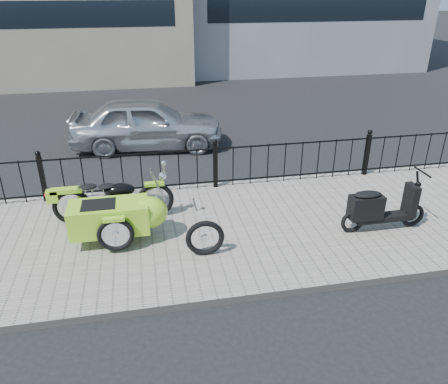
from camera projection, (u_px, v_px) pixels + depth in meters
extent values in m
plane|color=black|center=(227.00, 220.00, 8.42)|extent=(120.00, 120.00, 0.00)
cube|color=gray|center=(233.00, 230.00, 7.95)|extent=(30.00, 3.80, 0.12)
cube|color=gray|center=(214.00, 186.00, 9.66)|extent=(30.00, 0.10, 0.12)
cylinder|color=black|center=(215.00, 149.00, 9.14)|extent=(14.00, 0.04, 0.04)
cylinder|color=black|center=(215.00, 181.00, 9.46)|extent=(14.00, 0.04, 0.04)
cube|color=black|center=(43.00, 179.00, 8.70)|extent=(0.09, 0.09, 0.96)
sphere|color=black|center=(38.00, 154.00, 8.46)|extent=(0.11, 0.11, 0.11)
cube|color=black|center=(215.00, 166.00, 9.31)|extent=(0.09, 0.09, 0.96)
sphere|color=black|center=(215.00, 142.00, 9.07)|extent=(0.11, 0.11, 0.11)
cube|color=black|center=(367.00, 155.00, 9.92)|extent=(0.09, 0.09, 0.96)
sphere|color=black|center=(370.00, 132.00, 9.68)|extent=(0.11, 0.11, 0.11)
cube|color=black|center=(11.00, 15.00, 16.69)|extent=(12.50, 0.06, 1.00)
cube|color=black|center=(321.00, 10.00, 19.84)|extent=(10.50, 0.06, 1.00)
torus|color=black|center=(156.00, 200.00, 8.16)|extent=(0.69, 0.09, 0.69)
torus|color=black|center=(72.00, 207.00, 7.90)|extent=(0.69, 0.09, 0.69)
torus|color=black|center=(116.00, 235.00, 7.03)|extent=(0.60, 0.08, 0.60)
cube|color=gray|center=(114.00, 202.00, 8.02)|extent=(0.34, 0.22, 0.24)
cylinder|color=black|center=(115.00, 206.00, 8.05)|extent=(1.40, 0.04, 0.04)
ellipsoid|color=black|center=(120.00, 190.00, 7.94)|extent=(0.54, 0.29, 0.26)
cylinder|color=silver|center=(163.00, 169.00, 7.92)|extent=(0.03, 0.56, 0.03)
cylinder|color=silver|center=(158.00, 185.00, 8.04)|extent=(0.25, 0.04, 0.59)
sphere|color=silver|center=(163.00, 176.00, 7.98)|extent=(0.15, 0.15, 0.15)
cube|color=#99DA26|center=(154.00, 184.00, 8.02)|extent=(0.36, 0.12, 0.06)
cube|color=#99DA26|center=(66.00, 190.00, 7.74)|extent=(0.55, 0.16, 0.08)
ellipsoid|color=black|center=(107.00, 186.00, 7.86)|extent=(0.31, 0.22, 0.08)
ellipsoid|color=black|center=(88.00, 187.00, 7.79)|extent=(0.31, 0.22, 0.08)
sphere|color=red|center=(46.00, 195.00, 7.71)|extent=(0.07, 0.07, 0.07)
cube|color=yellow|center=(48.00, 202.00, 7.87)|extent=(0.02, 0.14, 0.10)
cube|color=#99DA26|center=(109.00, 217.00, 7.30)|extent=(1.30, 0.62, 0.50)
ellipsoid|color=#99DA26|center=(148.00, 212.00, 7.41)|extent=(0.65, 0.60, 0.54)
cube|color=black|center=(98.00, 206.00, 7.18)|extent=(0.55, 0.43, 0.06)
cube|color=#99DA26|center=(114.00, 219.00, 6.91)|extent=(0.34, 0.11, 0.06)
torus|color=black|center=(413.00, 215.00, 7.89)|extent=(0.44, 0.07, 0.44)
torus|color=black|center=(353.00, 221.00, 7.69)|extent=(0.44, 0.07, 0.44)
cube|color=black|center=(383.00, 217.00, 7.78)|extent=(1.06, 0.23, 0.11)
cube|color=black|center=(366.00, 207.00, 7.61)|extent=(0.59, 0.28, 0.43)
ellipsoid|color=black|center=(368.00, 194.00, 7.51)|extent=(0.50, 0.25, 0.10)
cube|color=black|center=(411.00, 200.00, 7.74)|extent=(0.13, 0.32, 0.59)
cylinder|color=black|center=(418.00, 183.00, 7.61)|extent=(0.17, 0.04, 0.47)
cylinder|color=black|center=(422.00, 172.00, 7.53)|extent=(0.03, 0.47, 0.03)
torus|color=black|center=(205.00, 238.00, 7.00)|extent=(0.63, 0.11, 0.63)
imported|color=silver|center=(147.00, 123.00, 11.81)|extent=(4.18, 1.98, 1.38)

